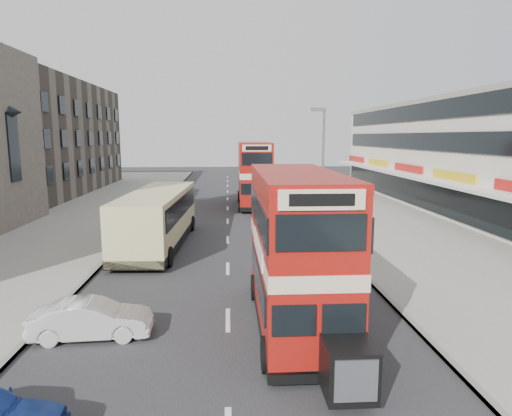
# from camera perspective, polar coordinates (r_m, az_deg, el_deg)

# --- Properties ---
(ground) EXTENTS (160.00, 160.00, 0.00)m
(ground) POSITION_cam_1_polar(r_m,az_deg,el_deg) (13.95, -3.60, -17.30)
(ground) COLOR #28282B
(ground) RESTS_ON ground
(road_surface) EXTENTS (12.00, 90.00, 0.01)m
(road_surface) POSITION_cam_1_polar(r_m,az_deg,el_deg) (33.08, -3.64, -1.69)
(road_surface) COLOR #28282B
(road_surface) RESTS_ON ground
(pavement_right) EXTENTS (12.00, 90.00, 0.15)m
(pavement_right) POSITION_cam_1_polar(r_m,az_deg,el_deg) (35.17, 16.32, -1.28)
(pavement_right) COLOR gray
(pavement_right) RESTS_ON ground
(pavement_left) EXTENTS (12.00, 90.00, 0.15)m
(pavement_left) POSITION_cam_1_polar(r_m,az_deg,el_deg) (35.20, -23.58, -1.67)
(pavement_left) COLOR gray
(pavement_left) RESTS_ON ground
(kerb_left) EXTENTS (0.20, 90.00, 0.16)m
(kerb_left) POSITION_cam_1_polar(r_m,az_deg,el_deg) (33.64, -14.09, -1.65)
(kerb_left) COLOR gray
(kerb_left) RESTS_ON ground
(kerb_right) EXTENTS (0.20, 90.00, 0.16)m
(kerb_right) POSITION_cam_1_polar(r_m,az_deg,el_deg) (33.62, 6.82, -1.44)
(kerb_right) COLOR gray
(kerb_right) RESTS_ON ground
(brick_terrace) EXTENTS (14.00, 28.00, 12.00)m
(brick_terrace) POSITION_cam_1_polar(r_m,az_deg,el_deg) (55.10, -27.49, 7.90)
(brick_terrace) COLOR #66594C
(brick_terrace) RESTS_ON ground
(commercial_row) EXTENTS (9.90, 46.20, 9.30)m
(commercial_row) POSITION_cam_1_polar(r_m,az_deg,el_deg) (39.85, 26.49, 6.01)
(commercial_row) COLOR beige
(commercial_row) RESTS_ON ground
(street_lamp) EXTENTS (1.00, 0.20, 8.12)m
(street_lamp) POSITION_cam_1_polar(r_m,az_deg,el_deg) (31.21, 8.41, 6.42)
(street_lamp) COLOR slate
(street_lamp) RESTS_ON ground
(bus_main) EXTENTS (2.49, 8.98, 4.94)m
(bus_main) POSITION_cam_1_polar(r_m,az_deg,el_deg) (14.50, 5.13, -5.30)
(bus_main) COLOR black
(bus_main) RESTS_ON ground
(bus_second) EXTENTS (2.85, 9.98, 5.48)m
(bus_second) POSITION_cam_1_polar(r_m,az_deg,el_deg) (39.77, -0.19, 4.34)
(bus_second) COLOR black
(bus_second) RESTS_ON ground
(coach) EXTENTS (3.38, 11.15, 2.92)m
(coach) POSITION_cam_1_polar(r_m,az_deg,el_deg) (25.94, -12.40, -1.04)
(coach) COLOR black
(coach) RESTS_ON ground
(car_left_front) EXTENTS (3.71, 1.47, 1.20)m
(car_left_front) POSITION_cam_1_polar(r_m,az_deg,el_deg) (15.16, -20.23, -13.16)
(car_left_front) COLOR silver
(car_left_front) RESTS_ON ground
(car_right_a) EXTENTS (4.89, 2.41, 1.37)m
(car_right_a) POSITION_cam_1_polar(r_m,az_deg,el_deg) (29.18, 6.32, -1.83)
(car_right_a) COLOR maroon
(car_right_a) RESTS_ON ground
(car_right_b) EXTENTS (3.90, 1.86, 1.07)m
(car_right_b) POSITION_cam_1_polar(r_m,az_deg,el_deg) (36.38, 3.42, 0.15)
(car_right_b) COLOR orange
(car_right_b) RESTS_ON ground
(pedestrian_near) EXTENTS (0.77, 0.55, 2.01)m
(pedestrian_near) POSITION_cam_1_polar(r_m,az_deg,el_deg) (28.77, 10.88, -1.15)
(pedestrian_near) COLOR gray
(pedestrian_near) RESTS_ON pavement_right
(pedestrian_far) EXTENTS (0.97, 0.45, 1.63)m
(pedestrian_far) POSITION_cam_1_polar(r_m,az_deg,el_deg) (45.10, 7.51, 2.38)
(pedestrian_far) COLOR gray
(pedestrian_far) RESTS_ON pavement_right
(cyclist) EXTENTS (0.85, 1.93, 2.14)m
(cyclist) POSITION_cam_1_polar(r_m,az_deg,el_deg) (30.70, 3.84, -1.20)
(cyclist) COLOR gray
(cyclist) RESTS_ON ground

